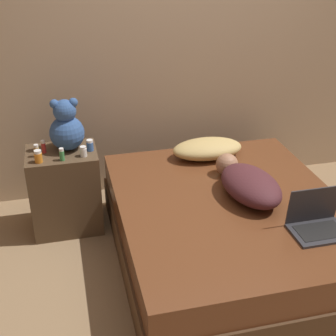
# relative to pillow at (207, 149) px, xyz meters

# --- Properties ---
(ground_plane) EXTENTS (12.00, 12.00, 0.00)m
(ground_plane) POSITION_rel_pillow_xyz_m (-0.05, -0.67, -0.54)
(ground_plane) COLOR #937551
(wall_back) EXTENTS (8.00, 0.06, 2.60)m
(wall_back) POSITION_rel_pillow_xyz_m (-0.05, 0.51, 0.76)
(wall_back) COLOR tan
(wall_back) RESTS_ON ground_plane
(bed) EXTENTS (1.51, 1.80, 0.47)m
(bed) POSITION_rel_pillow_xyz_m (-0.05, -0.67, -0.31)
(bed) COLOR #4C331E
(bed) RESTS_ON ground_plane
(nightstand) EXTENTS (0.51, 0.40, 0.64)m
(nightstand) POSITION_rel_pillow_xyz_m (-1.12, -0.01, -0.22)
(nightstand) COLOR brown
(nightstand) RESTS_ON ground_plane
(pillow) EXTENTS (0.56, 0.31, 0.15)m
(pillow) POSITION_rel_pillow_xyz_m (0.00, 0.00, 0.00)
(pillow) COLOR tan
(pillow) RESTS_ON bed
(person_lying) EXTENTS (0.40, 0.72, 0.19)m
(person_lying) POSITION_rel_pillow_xyz_m (0.09, -0.62, 0.02)
(person_lying) COLOR #4C2328
(person_lying) RESTS_ON bed
(laptop) EXTENTS (0.34, 0.25, 0.26)m
(laptop) POSITION_rel_pillow_xyz_m (0.34, -1.10, -0.02)
(laptop) COLOR #333338
(laptop) RESTS_ON bed
(teddy_bear) EXTENTS (0.25, 0.25, 0.39)m
(teddy_bear) POSITION_rel_pillow_xyz_m (-1.06, 0.03, 0.27)
(teddy_bear) COLOR #335693
(teddy_bear) RESTS_ON nightstand
(bottle_red) EXTENTS (0.03, 0.03, 0.10)m
(bottle_red) POSITION_rel_pillow_xyz_m (-1.24, 0.01, 0.15)
(bottle_red) COLOR #B72D2D
(bottle_red) RESTS_ON nightstand
(bottle_orange) EXTENTS (0.05, 0.05, 0.09)m
(bottle_orange) POSITION_rel_pillow_xyz_m (-1.27, -0.14, 0.15)
(bottle_orange) COLOR orange
(bottle_orange) RESTS_ON nightstand
(bottle_amber) EXTENTS (0.04, 0.04, 0.09)m
(bottle_amber) POSITION_rel_pillow_xyz_m (-1.29, -0.05, 0.15)
(bottle_amber) COLOR gold
(bottle_amber) RESTS_ON nightstand
(bottle_white) EXTENTS (0.05, 0.05, 0.08)m
(bottle_white) POSITION_rel_pillow_xyz_m (-0.96, -0.12, 0.14)
(bottle_white) COLOR white
(bottle_white) RESTS_ON nightstand
(bottle_blue) EXTENTS (0.05, 0.05, 0.08)m
(bottle_blue) POSITION_rel_pillow_xyz_m (-0.91, -0.03, 0.14)
(bottle_blue) COLOR #3866B2
(bottle_blue) RESTS_ON nightstand
(bottle_green) EXTENTS (0.03, 0.03, 0.09)m
(bottle_green) POSITION_rel_pillow_xyz_m (-1.11, -0.15, 0.15)
(bottle_green) COLOR #3D8E4C
(bottle_green) RESTS_ON nightstand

